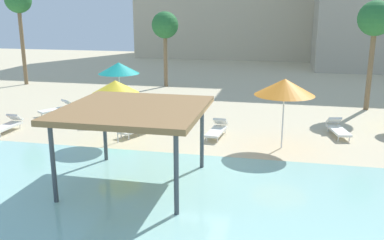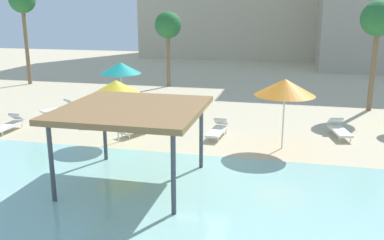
# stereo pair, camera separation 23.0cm
# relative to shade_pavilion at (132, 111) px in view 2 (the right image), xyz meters

# --- Properties ---
(ground_plane) EXTENTS (80.00, 80.00, 0.00)m
(ground_plane) POSITION_rel_shade_pavilion_xyz_m (1.57, 1.60, -2.44)
(ground_plane) COLOR beige
(shade_pavilion) EXTENTS (4.38, 4.38, 2.60)m
(shade_pavilion) POSITION_rel_shade_pavilion_xyz_m (0.00, 0.00, 0.00)
(shade_pavilion) COLOR #42474C
(shade_pavilion) RESTS_ON ground
(beach_umbrella_orange_0) EXTENTS (2.41, 2.41, 2.89)m
(beach_umbrella_orange_0) POSITION_rel_shade_pavilion_xyz_m (4.62, 4.77, 0.11)
(beach_umbrella_orange_0) COLOR silver
(beach_umbrella_orange_0) RESTS_ON ground
(beach_umbrella_yellow_4) EXTENTS (1.97, 1.97, 2.70)m
(beach_umbrella_yellow_4) POSITION_rel_shade_pavilion_xyz_m (-2.26, 4.06, -0.02)
(beach_umbrella_yellow_4) COLOR silver
(beach_umbrella_yellow_4) RESTS_ON ground
(beach_umbrella_teal_6) EXTENTS (2.22, 2.22, 2.75)m
(beach_umbrella_teal_6) POSITION_rel_shade_pavilion_xyz_m (-4.20, 9.29, 0.00)
(beach_umbrella_teal_6) COLOR silver
(beach_umbrella_teal_6) RESTS_ON ground
(lounge_chair_0) EXTENTS (0.78, 1.94, 0.74)m
(lounge_chair_0) POSITION_rel_shade_pavilion_xyz_m (1.77, 5.87, -2.11)
(lounge_chair_0) COLOR white
(lounge_chair_0) RESTS_ON ground
(lounge_chair_1) EXTENTS (1.51, 1.93, 0.74)m
(lounge_chair_1) POSITION_rel_shade_pavilion_xyz_m (-7.29, 8.10, -2.11)
(lounge_chair_1) COLOR white
(lounge_chair_1) RESTS_ON ground
(lounge_chair_2) EXTENTS (0.96, 1.98, 0.74)m
(lounge_chair_2) POSITION_rel_shade_pavilion_xyz_m (-4.61, 6.73, -2.11)
(lounge_chair_2) COLOR white
(lounge_chair_2) RESTS_ON ground
(lounge_chair_3) EXTENTS (0.62, 1.90, 0.74)m
(lounge_chair_3) POSITION_rel_shade_pavilion_xyz_m (-7.91, 4.54, -2.11)
(lounge_chair_3) COLOR white
(lounge_chair_3) RESTS_ON ground
(lounge_chair_4) EXTENTS (0.98, 1.98, 0.74)m
(lounge_chair_4) POSITION_rel_shade_pavilion_xyz_m (7.07, 7.17, -2.11)
(lounge_chair_4) COLOR white
(lounge_chair_4) RESTS_ON ground
(lounge_chair_5) EXTENTS (1.35, 1.97, 0.74)m
(lounge_chair_5) POSITION_rel_shade_pavilion_xyz_m (-1.78, 5.44, -2.11)
(lounge_chair_5) COLOR white
(lounge_chair_5) RESTS_ON ground
(palm_tree_0) EXTENTS (1.90, 1.90, 7.12)m
(palm_tree_0) POSITION_rel_shade_pavilion_xyz_m (-14.46, 16.12, 3.53)
(palm_tree_0) COLOR brown
(palm_tree_0) RESTS_ON ground
(palm_tree_1) EXTENTS (1.90, 1.90, 5.37)m
(palm_tree_1) POSITION_rel_shade_pavilion_xyz_m (-3.88, 17.49, 1.88)
(palm_tree_1) COLOR brown
(palm_tree_1) RESTS_ON ground
(palm_tree_2) EXTENTS (1.90, 1.90, 6.01)m
(palm_tree_2) POSITION_rel_shade_pavilion_xyz_m (9.24, 12.78, 2.48)
(palm_tree_2) COLOR brown
(palm_tree_2) RESTS_ON ground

